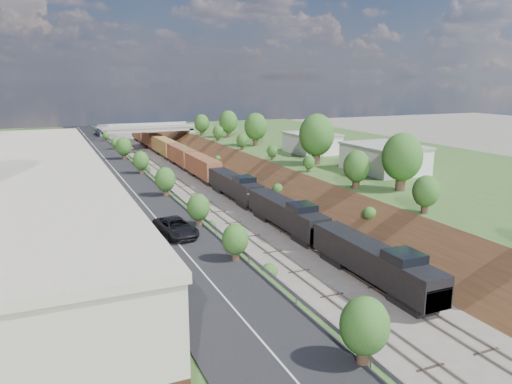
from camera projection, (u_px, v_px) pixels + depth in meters
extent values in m
cube|color=#345B25|center=(398.00, 174.00, 90.36)|extent=(44.00, 180.00, 5.00)
cube|color=brown|center=(157.00, 212.00, 73.88)|extent=(10.00, 180.00, 10.00)
cube|color=brown|center=(289.00, 198.00, 82.40)|extent=(10.00, 180.00, 10.00)
cube|color=gray|center=(211.00, 206.00, 77.11)|extent=(1.58, 180.00, 0.18)
cube|color=gray|center=(242.00, 203.00, 79.12)|extent=(1.58, 180.00, 0.18)
cube|color=black|center=(124.00, 182.00, 71.00)|extent=(8.00, 180.00, 0.10)
cube|color=#99999E|center=(153.00, 176.00, 72.47)|extent=(0.06, 171.00, 0.30)
cube|color=brown|center=(25.00, 226.00, 46.25)|extent=(14.00, 62.00, 2.20)
cube|color=beige|center=(21.00, 192.00, 45.52)|extent=(14.00, 62.00, 4.30)
cube|color=beige|center=(18.00, 166.00, 44.98)|extent=(14.30, 62.30, 0.50)
cube|color=gray|center=(102.00, 143.00, 128.42)|extent=(1.50, 8.00, 6.20)
cube|color=gray|center=(188.00, 138.00, 137.33)|extent=(1.50, 8.00, 6.20)
cube|color=gray|center=(146.00, 129.00, 132.18)|extent=(24.00, 8.00, 1.00)
cube|color=gray|center=(149.00, 127.00, 128.42)|extent=(24.00, 0.30, 0.80)
cube|color=gray|center=(143.00, 124.00, 135.57)|extent=(24.00, 0.30, 0.80)
cube|color=silver|center=(384.00, 159.00, 78.51)|extent=(9.00, 12.00, 4.00)
cube|color=silver|center=(312.00, 144.00, 98.03)|extent=(8.00, 10.00, 3.60)
cylinder|color=#473323|center=(401.00, 181.00, 65.42)|extent=(1.30, 1.30, 2.62)
ellipsoid|color=#24541D|center=(402.00, 157.00, 64.71)|extent=(5.25, 5.25, 6.30)
cylinder|color=#473323|center=(263.00, 272.00, 36.54)|extent=(0.66, 0.66, 1.22)
ellipsoid|color=#24541D|center=(263.00, 253.00, 36.21)|extent=(2.45, 2.45, 2.94)
cube|color=black|center=(413.00, 302.00, 43.42)|extent=(2.40, 4.00, 0.90)
cube|color=black|center=(373.00, 260.00, 48.26)|extent=(2.96, 17.75, 2.84)
cube|color=black|center=(426.00, 294.00, 41.78)|extent=(2.72, 3.00, 1.80)
cube|color=silver|center=(427.00, 283.00, 41.55)|extent=(2.72, 3.00, 0.15)
cube|color=black|center=(404.00, 257.00, 43.94)|extent=(2.90, 3.10, 0.90)
cube|color=black|center=(286.00, 213.00, 65.03)|extent=(2.96, 17.75, 2.84)
cube|color=black|center=(234.00, 185.00, 81.79)|extent=(2.96, 17.75, 2.84)
cube|color=brown|center=(164.00, 146.00, 125.85)|extent=(2.96, 78.97, 3.55)
imported|color=black|center=(176.00, 227.00, 46.46)|extent=(3.54, 6.28, 1.66)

